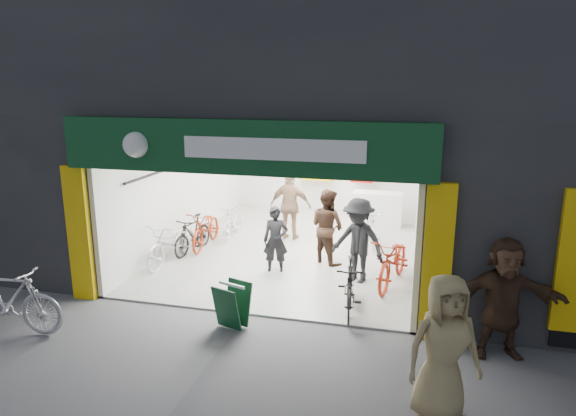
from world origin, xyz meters
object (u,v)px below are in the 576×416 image
at_px(parked_bike, 8,300).
at_px(sandwich_board, 232,304).
at_px(bike_left_front, 172,243).
at_px(pedestrian_near, 444,349).
at_px(bike_right_front, 350,287).

relative_size(parked_bike, sandwich_board, 2.51).
xyz_separation_m(bike_left_front, pedestrian_near, (5.80, -4.30, 0.44)).
bearing_deg(pedestrian_near, parked_bike, 154.27).
bearing_deg(bike_left_front, bike_right_front, -13.75).
xyz_separation_m(bike_left_front, parked_bike, (-1.08, -3.74, 0.08)).
distance_m(bike_left_front, sandwich_board, 3.62).
xyz_separation_m(bike_right_front, parked_bike, (-5.38, -2.18, 0.09)).
relative_size(parked_bike, pedestrian_near, 1.02).
bearing_deg(bike_left_front, pedestrian_near, -30.44).
height_order(parked_bike, pedestrian_near, pedestrian_near).
xyz_separation_m(bike_left_front, sandwich_board, (2.45, -2.65, -0.08)).
bearing_deg(pedestrian_near, sandwich_board, 132.76).
distance_m(bike_left_front, pedestrian_near, 7.23).
bearing_deg(bike_right_front, sandwich_board, -155.68).
distance_m(parked_bike, pedestrian_near, 6.91).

